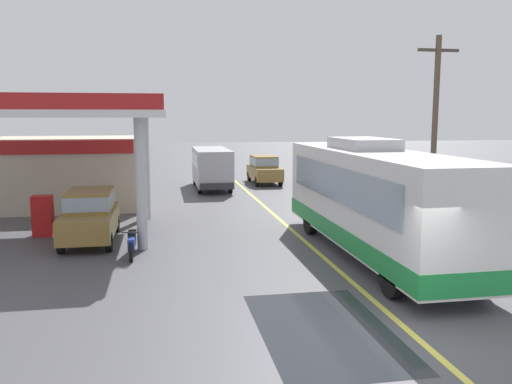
# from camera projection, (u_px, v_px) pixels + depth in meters

# --- Properties ---
(ground) EXTENTS (120.00, 120.00, 0.00)m
(ground) POSITION_uv_depth(u_px,v_px,m) (251.00, 194.00, 29.84)
(ground) COLOR #4C4C51
(lane_divider_stripe) EXTENTS (0.16, 50.00, 0.01)m
(lane_divider_stripe) POSITION_uv_depth(u_px,v_px,m) (268.00, 210.00, 24.96)
(lane_divider_stripe) COLOR #D8CC4C
(lane_divider_stripe) RESTS_ON ground
(wet_puddle_patch) EXTENTS (2.69, 4.61, 0.01)m
(wet_puddle_patch) POSITION_uv_depth(u_px,v_px,m) (324.00, 329.00, 10.95)
(wet_puddle_patch) COLOR #26282D
(wet_puddle_patch) RESTS_ON ground
(coach_bus_main) EXTENTS (2.60, 11.04, 3.69)m
(coach_bus_main) POSITION_uv_depth(u_px,v_px,m) (374.00, 202.00, 16.62)
(coach_bus_main) COLOR white
(coach_bus_main) RESTS_ON ground
(gas_station_roadside) EXTENTS (9.10, 11.95, 5.10)m
(gas_station_roadside) POSITION_uv_depth(u_px,v_px,m) (61.00, 157.00, 23.28)
(gas_station_roadside) COLOR #B21E1E
(gas_station_roadside) RESTS_ON ground
(car_at_pump) EXTENTS (1.70, 4.20, 1.82)m
(car_at_pump) POSITION_uv_depth(u_px,v_px,m) (90.00, 213.00, 18.55)
(car_at_pump) COLOR olive
(car_at_pump) RESTS_ON ground
(minibus_opposing_lane) EXTENTS (2.04, 6.13, 2.44)m
(minibus_opposing_lane) POSITION_uv_depth(u_px,v_px,m) (211.00, 165.00, 32.01)
(minibus_opposing_lane) COLOR #A5A5AD
(minibus_opposing_lane) RESTS_ON ground
(motorcycle_parked_forecourt) EXTENTS (0.55, 1.80, 0.92)m
(motorcycle_parked_forecourt) POSITION_uv_depth(u_px,v_px,m) (132.00, 243.00, 16.60)
(motorcycle_parked_forecourt) COLOR black
(motorcycle_parked_forecourt) RESTS_ON ground
(pedestrian_near_pump) EXTENTS (0.55, 0.22, 1.66)m
(pedestrian_near_pump) POSITION_uv_depth(u_px,v_px,m) (70.00, 211.00, 19.31)
(pedestrian_near_pump) COLOR #33333F
(pedestrian_near_pump) RESTS_ON ground
(car_trailing_behind_bus) EXTENTS (1.70, 4.20, 1.82)m
(car_trailing_behind_bus) POSITION_uv_depth(u_px,v_px,m) (264.00, 168.00, 34.65)
(car_trailing_behind_bus) COLOR olive
(car_trailing_behind_bus) RESTS_ON ground
(utility_pole_roadside) EXTENTS (1.80, 0.24, 7.71)m
(utility_pole_roadside) POSITION_uv_depth(u_px,v_px,m) (435.00, 125.00, 22.16)
(utility_pole_roadside) COLOR brown
(utility_pole_roadside) RESTS_ON ground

